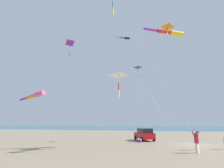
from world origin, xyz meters
TOP-DOWN VIEW (x-y plane):
  - ground_plane at (0.00, 0.00)m, footprint 600.00×600.00m
  - ocean_water_strip at (-165.00, 0.00)m, footprint 240.00×600.00m
  - parked_car at (-3.48, -6.58)m, footprint 4.66×3.69m
  - cooler_box at (-0.87, -6.89)m, footprint 0.62×0.42m
  - person_adult_flyer at (6.73, -0.72)m, footprint 0.68×0.62m
  - person_child_green_jacket at (4.73, -0.44)m, footprint 0.46×0.57m
  - kite_delta_purple_drifting at (-4.74, -21.64)m, footprint 1.85×14.16m
  - kite_delta_small_distant at (5.23, -2.26)m, footprint 3.98×4.64m
  - kite_delta_orange_high_right at (-2.61, -7.08)m, footprint 8.09×5.57m
  - kite_windsock_yellow_midlevel at (2.30, -1.88)m, footprint 3.65×7.85m
  - kite_delta_striped_overhead at (6.01, -8.06)m, footprint 5.13×10.94m
  - kite_windsock_magenta_far_left at (1.31, -23.91)m, footprint 4.43×18.28m
  - kite_windsock_black_fish_shape at (-9.03, -10.67)m, footprint 7.93×7.07m

SIDE VIEW (x-z plane):
  - ground_plane at x=0.00m, z-range 0.00..0.00m
  - ocean_water_strip at x=-165.00m, z-range 0.00..0.01m
  - cooler_box at x=-0.87m, z-range 0.00..0.42m
  - parked_car at x=-3.48m, z-range 0.03..1.88m
  - person_child_green_jacket at x=4.73m, z-range 0.08..1.88m
  - person_adult_flyer at x=6.73m, z-range 0.09..2.00m
  - kite_windsock_magenta_far_left at x=1.31m, z-range 3.26..11.21m
  - kite_delta_striped_overhead at x=6.01m, z-range 3.79..12.09m
  - kite_delta_orange_high_right at x=-2.61m, z-range 5.71..17.63m
  - kite_delta_small_distant at x=5.23m, z-range 6.62..20.50m
  - kite_windsock_yellow_midlevel at x=2.30m, z-range 7.05..21.92m
  - kite_delta_purple_drifting at x=-4.74m, z-range 9.39..29.40m
  - kite_windsock_black_fish_shape at x=-9.03m, z-range 10.34..31.81m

